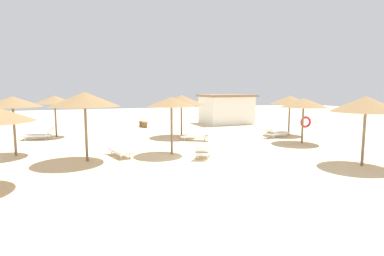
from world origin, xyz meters
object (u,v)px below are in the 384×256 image
(parasol_2, at_px, (304,103))
(lounger_2, at_px, (276,133))
(lounger_1, at_px, (203,151))
(parasol_0, at_px, (85,99))
(parasol_4, at_px, (55,100))
(parasol_9, at_px, (290,100))
(beach_cabana, at_px, (226,109))
(parasol_1, at_px, (171,102))
(parasol_6, at_px, (366,104))
(lounger_3, at_px, (197,136))
(lounger_0, at_px, (119,149))
(parasol_8, at_px, (12,102))
(lounger_4, at_px, (39,135))
(parasol_3, at_px, (181,100))
(bench_0, at_px, (143,123))

(parasol_2, relative_size, lounger_2, 1.38)
(lounger_1, distance_m, lounger_2, 7.95)
(parasol_0, bearing_deg, parasol_4, 101.09)
(parasol_9, relative_size, lounger_2, 1.40)
(beach_cabana, bearing_deg, parasol_1, -127.62)
(parasol_6, height_order, lounger_2, parasol_6)
(parasol_2, relative_size, parasol_4, 0.98)
(parasol_2, height_order, lounger_2, parasol_2)
(beach_cabana, bearing_deg, parasol_2, -93.08)
(lounger_2, bearing_deg, lounger_3, 172.86)
(parasol_6, bearing_deg, beach_cabana, 83.04)
(parasol_0, distance_m, lounger_0, 2.94)
(parasol_9, bearing_deg, parasol_2, -114.37)
(parasol_1, bearing_deg, parasol_0, -178.22)
(parasol_4, distance_m, parasol_8, 6.05)
(lounger_0, height_order, beach_cabana, beach_cabana)
(parasol_4, distance_m, parasol_9, 16.04)
(parasol_9, relative_size, lounger_3, 1.41)
(lounger_0, distance_m, lounger_3, 5.94)
(parasol_2, distance_m, parasol_6, 5.63)
(parasol_4, bearing_deg, beach_cabana, 12.94)
(parasol_4, xyz_separation_m, parasol_6, (12.49, -13.32, 0.09))
(parasol_2, relative_size, lounger_4, 1.43)
(parasol_3, bearing_deg, parasol_1, -113.73)
(parasol_4, xyz_separation_m, lounger_4, (-1.01, -0.85, -2.19))
(parasol_9, height_order, lounger_3, parasol_9)
(parasol_2, height_order, parasol_9, parasol_9)
(parasol_6, bearing_deg, parasol_0, 155.19)
(parasol_3, relative_size, parasol_8, 1.08)
(parasol_2, relative_size, lounger_3, 1.39)
(lounger_0, bearing_deg, lounger_3, 29.08)
(parasol_6, bearing_deg, parasol_4, 133.15)
(parasol_8, xyz_separation_m, bench_0, (8.21, 9.13, -2.27))
(parasol_1, height_order, parasol_6, parasol_6)
(bench_0, bearing_deg, lounger_1, -89.10)
(parasol_6, bearing_deg, lounger_1, 145.16)
(beach_cabana, bearing_deg, parasol_0, -137.94)
(parasol_0, bearing_deg, parasol_2, 1.94)
(parasol_8, relative_size, lounger_4, 1.51)
(parasol_4, bearing_deg, lounger_4, -139.86)
(parasol_1, relative_size, lounger_2, 1.44)
(lounger_2, bearing_deg, bench_0, 129.03)
(parasol_1, height_order, lounger_2, parasol_1)
(lounger_0, relative_size, lounger_4, 1.02)
(parasol_0, distance_m, parasol_6, 11.96)
(parasol_4, bearing_deg, parasol_1, -55.35)
(parasol_0, distance_m, parasol_9, 14.08)
(lounger_2, height_order, lounger_3, lounger_3)
(parasol_6, relative_size, lounger_3, 1.50)
(lounger_0, bearing_deg, beach_cabana, 44.16)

